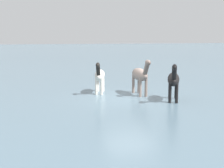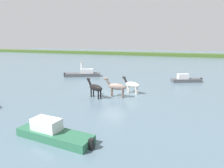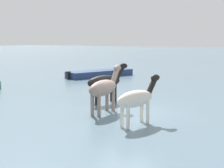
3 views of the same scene
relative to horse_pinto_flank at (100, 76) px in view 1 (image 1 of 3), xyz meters
name	(u,v)px [view 1 (image 1 of 3)]	position (x,y,z in m)	size (l,w,h in m)	color
ground_plane	(130,98)	(-1.86, -1.18, -0.99)	(216.76, 216.76, 0.00)	slate
horse_pinto_flank	(100,76)	(0.00, 0.00, 0.00)	(2.30, 1.04, 1.79)	silver
horse_gray_outer	(173,80)	(-2.99, -3.02, 0.06)	(2.39, 1.34, 1.91)	black
horse_dun_straggler	(140,75)	(-1.06, -1.98, 0.10)	(2.54, 0.61, 1.98)	gray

